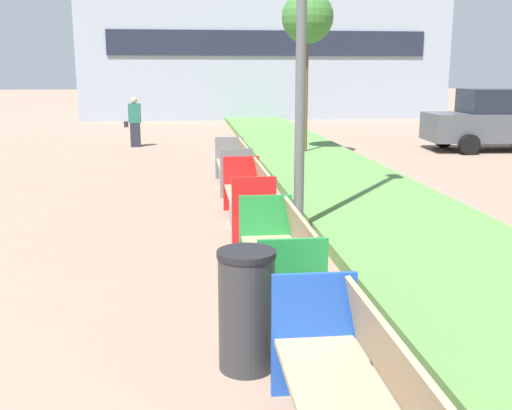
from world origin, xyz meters
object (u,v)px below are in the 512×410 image
object	(u,v)px
litter_bin	(247,310)
bench_green_frame	(280,268)
bench_grey_frame	(234,170)
parked_car_distant	(497,121)
pedestrian_walking	(135,122)
sapling_tree_far	(307,18)
bench_red_frame	(249,202)

from	to	relation	value
litter_bin	bench_green_frame	bearing A→B (deg)	70.98
bench_grey_frame	parked_car_distant	xyz separation A→B (m)	(8.42, 5.20, 0.54)
bench_green_frame	bench_grey_frame	bearing A→B (deg)	89.97
bench_green_frame	bench_grey_frame	world-z (taller)	same
pedestrian_walking	parked_car_distant	xyz separation A→B (m)	(11.06, -2.14, 0.11)
bench_grey_frame	sapling_tree_far	size ratio (longest dim) A/B	0.48
pedestrian_walking	parked_car_distant	size ratio (longest dim) A/B	0.37
litter_bin	pedestrian_walking	world-z (taller)	pedestrian_walking
bench_grey_frame	bench_green_frame	bearing A→B (deg)	-90.03
bench_green_frame	litter_bin	bearing A→B (deg)	-109.02
bench_green_frame	sapling_tree_far	distance (m)	11.45
litter_bin	sapling_tree_far	bearing A→B (deg)	76.94
bench_green_frame	parked_car_distant	world-z (taller)	parked_car_distant
pedestrian_walking	bench_red_frame	bearing A→B (deg)	-75.82
bench_grey_frame	pedestrian_walking	xyz separation A→B (m)	(-2.65, 7.34, 0.43)
pedestrian_walking	parked_car_distant	distance (m)	11.27
pedestrian_walking	parked_car_distant	bearing A→B (deg)	-10.93
litter_bin	sapling_tree_far	xyz separation A→B (m)	(2.80, 12.08, 3.28)
litter_bin	sapling_tree_far	distance (m)	12.82
litter_bin	parked_car_distant	size ratio (longest dim) A/B	0.23
bench_grey_frame	litter_bin	world-z (taller)	litter_bin
bench_red_frame	parked_car_distant	bearing A→B (deg)	44.76
bench_green_frame	sapling_tree_far	world-z (taller)	sapling_tree_far
sapling_tree_far	pedestrian_walking	size ratio (longest dim) A/B	2.82
pedestrian_walking	parked_car_distant	world-z (taller)	parked_car_distant
sapling_tree_far	parked_car_distant	size ratio (longest dim) A/B	1.04
bench_grey_frame	parked_car_distant	bearing A→B (deg)	31.73
bench_grey_frame	parked_car_distant	distance (m)	9.91
bench_grey_frame	parked_car_distant	world-z (taller)	parked_car_distant
sapling_tree_far	parked_car_distant	xyz separation A→B (m)	(6.10, 0.91, -2.86)
bench_green_frame	pedestrian_walking	xyz separation A→B (m)	(-2.65, 13.73, 0.44)
bench_red_frame	sapling_tree_far	distance (m)	8.50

